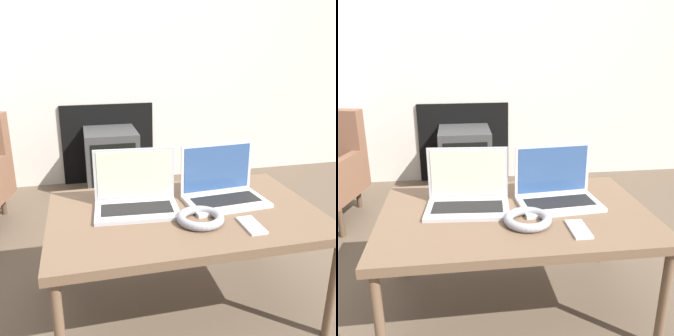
% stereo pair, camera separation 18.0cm
% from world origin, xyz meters
% --- Properties ---
extents(wall_back, '(7.00, 0.08, 2.60)m').
position_xyz_m(wall_back, '(-0.00, 2.04, 1.29)').
color(wall_back, beige).
rests_on(wall_back, ground_plane).
extents(table, '(1.11, 0.70, 0.47)m').
position_xyz_m(table, '(0.00, 0.27, 0.44)').
color(table, brown).
rests_on(table, ground_plane).
extents(laptop_left, '(0.36, 0.24, 0.24)m').
position_xyz_m(laptop_left, '(-0.19, 0.35, 0.53)').
color(laptop_left, '#B2B2B7').
rests_on(laptop_left, table).
extents(laptop_right, '(0.36, 0.24, 0.24)m').
position_xyz_m(laptop_right, '(0.19, 0.35, 0.53)').
color(laptop_right, silver).
rests_on(laptop_right, table).
extents(headphones, '(0.19, 0.19, 0.03)m').
position_xyz_m(headphones, '(0.03, 0.16, 0.49)').
color(headphones, gray).
rests_on(headphones, table).
extents(phone, '(0.07, 0.15, 0.01)m').
position_xyz_m(phone, '(0.21, 0.08, 0.48)').
color(phone, silver).
rests_on(phone, table).
extents(tv, '(0.40, 0.45, 0.50)m').
position_xyz_m(tv, '(-0.17, 1.77, 0.25)').
color(tv, '#383838').
rests_on(tv, ground_plane).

